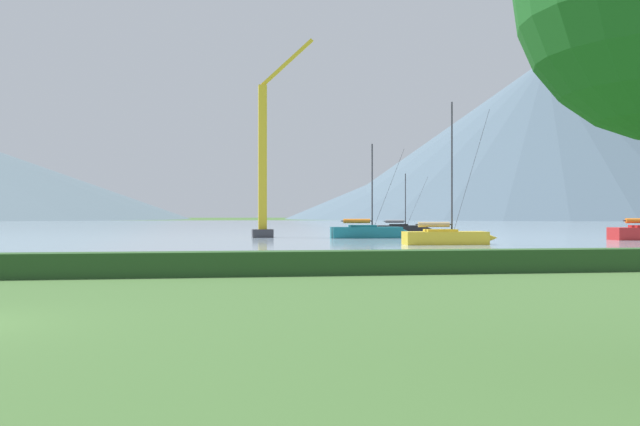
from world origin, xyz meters
The scene contains 8 objects.
harbor_water centered at (0.00, 137.00, 0.00)m, with size 320.00×246.00×0.00m, color #8499A8.
hedge_line centered at (0.00, 11.00, 0.44)m, with size 80.00×1.20×0.89m, color #284C23.
sailboat_slip_1 centered at (23.09, 35.53, 0.61)m, with size 7.19×2.38×10.66m.
sailboat_slip_3 centered at (28.68, 68.18, 0.56)m, with size 6.92×2.85×7.23m.
sailboat_slip_6 centered at (20.51, 50.94, 0.64)m, with size 7.77×2.49×9.01m.
dock_crane centered at (10.85, 53.90, 6.65)m, with size 6.01×2.00×19.65m.
distant_hill_west_ridge centered at (149.99, 319.66, 22.86)m, with size 219.76×219.76×45.72m, color #4C6070.
distant_hill_east_ridge centered at (167.04, 308.04, 39.17)m, with size 223.14×223.14×78.35m, color #4C6070.
Camera 1 is at (5.80, -14.94, 2.24)m, focal length 39.56 mm.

